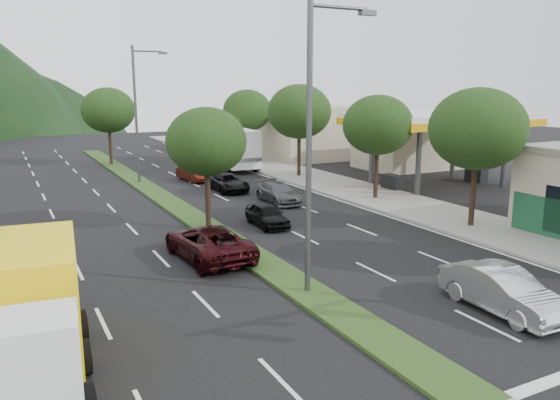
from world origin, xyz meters
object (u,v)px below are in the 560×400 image
tree_r_c (378,125)px  tree_med_far (108,110)px  tree_r_b (478,129)px  suv_maroon (208,242)px  car_queue_a (267,215)px  tree_r_d (299,112)px  streetlight_mid (138,108)px  tree_r_e (247,111)px  sedan_silver (502,290)px  motorhome (229,147)px  car_queue_b (278,193)px  car_queue_d (228,183)px  box_truck (30,319)px  tree_med_near (206,142)px  streetlight_near (314,133)px  car_queue_c (193,173)px

tree_r_c → tree_med_far: bearing=116.6°
tree_r_b → suv_maroon: bearing=174.7°
tree_med_far → car_queue_a: tree_med_far is taller
tree_r_d → streetlight_mid: 12.18m
tree_med_far → streetlight_mid: bearing=-88.9°
tree_r_e → streetlight_mid: bearing=-149.3°
tree_r_c → sedan_silver: (-7.27, -16.24, -4.03)m
tree_r_b → motorhome: (-3.00, 25.32, -3.15)m
tree_r_b → tree_med_far: tree_r_b is taller
tree_med_far → sedan_silver: bearing=-83.3°
tree_r_d → sedan_silver: tree_r_d is taller
car_queue_b → motorhome: motorhome is taller
tree_r_c → streetlight_mid: bearing=132.2°
tree_r_d → sedan_silver: bearing=-105.5°
car_queue_a → car_queue_d: bearing=82.2°
tree_r_b → tree_r_d: tree_r_d is taller
tree_r_e → sedan_silver: 37.19m
motorhome → tree_med_far: bearing=146.7°
sedan_silver → tree_r_c: bearing=67.7°
streetlight_mid → car_queue_d: size_ratio=2.34×
tree_r_c → tree_r_e: bearing=90.0°
tree_med_far → box_truck: 38.93m
tree_med_far → sedan_silver: (4.73, -40.24, -4.29)m
tree_r_d → tree_med_far: tree_r_d is taller
tree_r_c → tree_r_d: size_ratio=0.90×
tree_r_c → sedan_silver: 18.24m
tree_med_far → car_queue_a: bearing=-83.9°
suv_maroon → tree_r_e: bearing=-120.5°
tree_med_near → streetlight_near: size_ratio=0.60×
tree_med_far → streetlight_near: size_ratio=0.69×
tree_r_c → tree_r_d: bearing=90.0°
tree_r_c → streetlight_near: streetlight_near is taller
tree_r_c → car_queue_c: tree_r_c is taller
car_queue_a → car_queue_b: 5.95m
tree_r_b → sedan_silver: 11.80m
car_queue_b → tree_med_near: bearing=-144.0°
suv_maroon → car_queue_c: 19.67m
tree_med_far → streetlight_mid: (0.21, -11.00, 0.58)m
tree_r_c → car_queue_c: (-8.11, 12.12, -4.14)m
tree_r_c → suv_maroon: bearing=-153.9°
box_truck → tree_r_c: bearing=-140.8°
car_queue_b → streetlight_near: bearing=-110.6°
box_truck → motorhome: size_ratio=0.72×
box_truck → car_queue_c: bearing=-110.4°
tree_r_d → car_queue_d: (-7.27, -2.88, -4.59)m
tree_r_e → suv_maroon: size_ratio=1.28×
tree_r_b → streetlight_mid: (-11.79, 21.00, 0.55)m
tree_r_e → sedan_silver: size_ratio=1.54×
motorhome → tree_r_d: bearing=-64.4°
streetlight_mid → car_queue_b: 13.34m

